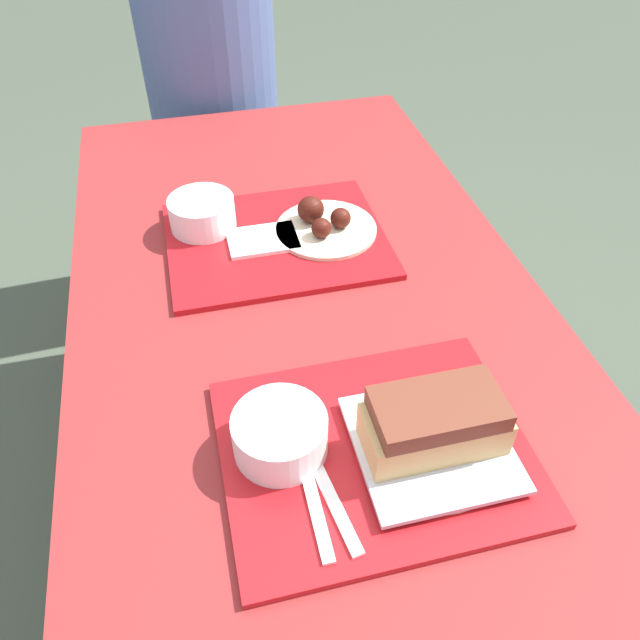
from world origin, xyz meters
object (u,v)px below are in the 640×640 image
bowl_coleslaw_far (202,212)px  wings_plate_far (323,223)px  tray_far (276,240)px  tray_near (375,450)px  bowl_coleslaw_near (280,433)px  brisket_sandwich_plate (434,430)px  person_seated_across (210,67)px

bowl_coleslaw_far → wings_plate_far: (0.22, -0.07, -0.02)m
tray_far → bowl_coleslaw_far: bearing=151.2°
tray_near → tray_far: (-0.04, 0.50, 0.00)m
bowl_coleslaw_near → wings_plate_far: size_ratio=0.65×
tray_near → tray_far: 0.50m
tray_near → bowl_coleslaw_far: size_ratio=3.24×
tray_near → bowl_coleslaw_near: (-0.12, 0.03, 0.04)m
bowl_coleslaw_near → tray_far: bearing=80.0°
wings_plate_far → brisket_sandwich_plate: bearing=-88.2°
tray_near → person_seated_across: bearing=93.2°
wings_plate_far → person_seated_across: (-0.13, 0.80, 0.00)m
bowl_coleslaw_near → person_seated_across: person_seated_across is taller
bowl_coleslaw_near → brisket_sandwich_plate: bearing=-14.2°
tray_far → brisket_sandwich_plate: 0.53m
tray_far → person_seated_across: bearing=92.3°
brisket_sandwich_plate → bowl_coleslaw_near: bearing=165.8°
tray_near → bowl_coleslaw_far: (-0.17, 0.57, 0.04)m
tray_near → bowl_coleslaw_far: bowl_coleslaw_far is taller
bowl_coleslaw_far → tray_near: bearing=-73.6°
person_seated_across → tray_near: bearing=-86.8°
bowl_coleslaw_near → person_seated_across: bearing=87.7°
tray_far → bowl_coleslaw_near: bowl_coleslaw_near is taller
tray_near → bowl_coleslaw_near: 0.13m
bowl_coleslaw_near → brisket_sandwich_plate: brisket_sandwich_plate is taller
bowl_coleslaw_far → wings_plate_far: 0.23m
tray_near → brisket_sandwich_plate: (0.07, -0.02, 0.05)m
tray_near → bowl_coleslaw_far: 0.60m
bowl_coleslaw_far → person_seated_across: bearing=82.6°
wings_plate_far → bowl_coleslaw_near: bearing=-110.4°
brisket_sandwich_plate → wings_plate_far: (-0.02, 0.52, -0.02)m
tray_near → tray_far: bearing=94.5°
tray_far → tray_near: bearing=-85.5°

